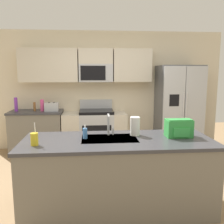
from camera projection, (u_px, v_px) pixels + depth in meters
The scene contains 15 objects.
ground_plane at pixel (116, 187), 3.71m from camera, with size 9.00×9.00×0.00m, color #997A56.
kitchen_wall_unit at pixel (100, 83), 5.51m from camera, with size 5.20×0.43×2.60m.
back_counter at pixel (37, 132), 5.27m from camera, with size 1.09×0.63×0.90m.
range_oven at pixel (95, 131), 5.38m from camera, with size 1.36×0.61×1.10m.
refrigerator at pixel (178, 108), 5.39m from camera, with size 0.90×0.76×1.85m.
island_counter at pixel (118, 174), 3.09m from camera, with size 2.32×0.91×0.90m.
toaster at pixel (52, 107), 5.17m from camera, with size 0.28×0.16×0.18m.
pepper_mill at pixel (35, 107), 5.19m from camera, with size 0.05×0.05×0.18m, color brown.
bottle_purple at pixel (16, 104), 5.13m from camera, with size 0.07×0.07×0.29m, color purple.
bottle_pink at pixel (42, 105), 5.17m from camera, with size 0.07×0.07×0.24m, color #EA4C93.
sink_faucet at pixel (109, 123), 3.17m from camera, with size 0.08×0.21×0.28m.
drink_cup_yellow at pixel (34, 139), 2.75m from camera, with size 0.08×0.08×0.26m.
soap_dispenser at pixel (85, 133), 3.03m from camera, with size 0.06×0.06×0.17m.
paper_towel_roll at pixel (135, 126), 3.19m from camera, with size 0.12×0.12×0.24m, color white.
backpack at pixel (179, 128), 3.11m from camera, with size 0.32×0.22×0.23m.
Camera 1 is at (-0.36, -3.46, 1.71)m, focal length 39.61 mm.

